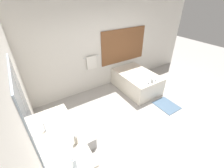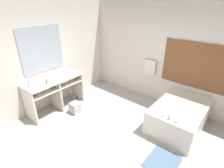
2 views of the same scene
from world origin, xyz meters
The scene contains 10 objects.
ground_plane centered at (0.00, 0.00, 0.00)m, with size 16.00×16.00×0.00m, color #A8A39E.
wall_back_with_blinds centered at (0.03, 2.23, 1.35)m, with size 7.40×0.13×2.70m.
wall_left_with_mirror centered at (-2.23, 0.00, 1.35)m, with size 0.08×7.40×2.70m.
vanity_counter centered at (-1.89, 0.09, 0.67)m, with size 0.60×1.48×0.90m.
sink_faucet centered at (-2.05, 0.28, 0.98)m, with size 0.09×0.04×0.18m.
bathtub centered at (0.92, 1.43, 0.32)m, with size 1.01×1.52×0.70m.
water_bottle_1 centered at (-1.87, -0.56, 1.00)m, with size 0.07×0.07×0.22m.
soap_dispenser centered at (-1.72, -0.22, 0.97)m, with size 0.06×0.06×0.17m.
waste_bin centered at (-1.36, 0.24, 0.14)m, with size 0.24×0.24×0.29m.
bath_mat centered at (1.10, 0.25, 0.01)m, with size 0.54×0.65×0.02m.
Camera 2 is at (1.81, -2.08, 2.73)m, focal length 28.00 mm.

